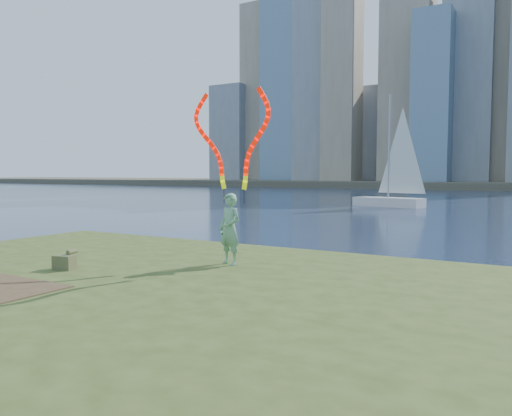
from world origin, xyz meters
The scene contains 6 objects.
ground centered at (0.00, 0.00, 0.00)m, with size 320.00×320.00×0.00m, color #19263F.
grassy_knoll centered at (0.00, -2.30, 0.34)m, with size 20.00×18.00×0.80m.
far_shore centered at (0.00, 95.00, 0.60)m, with size 320.00×40.00×1.20m, color #464133.
woman_with_ribbons centered at (0.52, 1.33, 2.25)m, with size 1.95×0.54×3.87m.
canvas_bag centered at (-2.01, -0.76, 0.95)m, with size 0.44×0.49×0.37m.
sailboat centered at (-4.68, 32.53, 1.54)m, with size 5.97×3.00×8.97m.
Camera 1 is at (6.12, -7.18, 2.68)m, focal length 35.00 mm.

